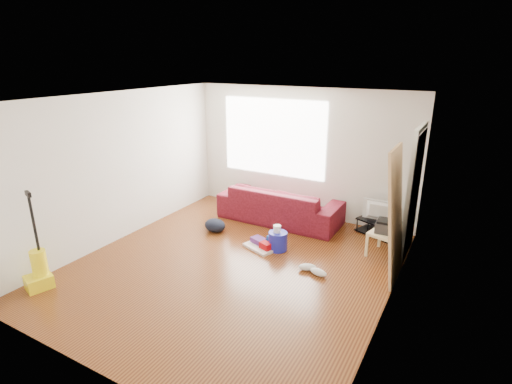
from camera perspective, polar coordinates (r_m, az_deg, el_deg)
The scene contains 13 objects.
room at distance 5.77m, azimuth -2.11°, elevation 0.90°, with size 4.51×5.01×2.51m.
sofa at distance 7.79m, azimuth 3.39°, elevation -4.08°, with size 2.33×0.91×0.68m, color #37070E.
tv_stand at distance 7.45m, azimuth 17.05°, elevation -4.86°, with size 0.81×0.64×0.27m.
tv at distance 7.34m, azimuth 17.28°, elevation -2.67°, with size 0.63×0.08×0.36m, color black.
side_table at distance 6.65m, azimuth 18.29°, elevation -6.01°, with size 0.60×0.60×0.41m.
printer at distance 6.59m, azimuth 18.43°, elevation -4.73°, with size 0.39×0.31×0.20m.
bucket at distance 6.67m, azimuth 3.12°, elevation -8.20°, with size 0.31×0.31×0.31m, color #191EA2.
toilet_paper at distance 6.59m, azimuth 3.01°, elevation -6.48°, with size 0.13×0.13×0.12m, color white.
cleaning_tray at distance 6.70m, azimuth 1.10°, elevation -7.46°, with size 0.65×0.59×0.19m.
backpack at distance 7.36m, azimuth -5.85°, elevation -5.56°, with size 0.42×0.33×0.23m, color black.
sneakers at distance 6.02m, azimuth 8.11°, elevation -10.93°, with size 0.48×0.25×0.11m.
vacuum at distance 6.29m, azimuth -28.62°, elevation -9.82°, with size 0.38×0.40×1.37m.
door_panel at distance 6.20m, azimuth 18.35°, elevation -11.45°, with size 0.04×0.76×1.91m, color tan.
Camera 1 is at (2.94, -4.53, 3.02)m, focal length 28.00 mm.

